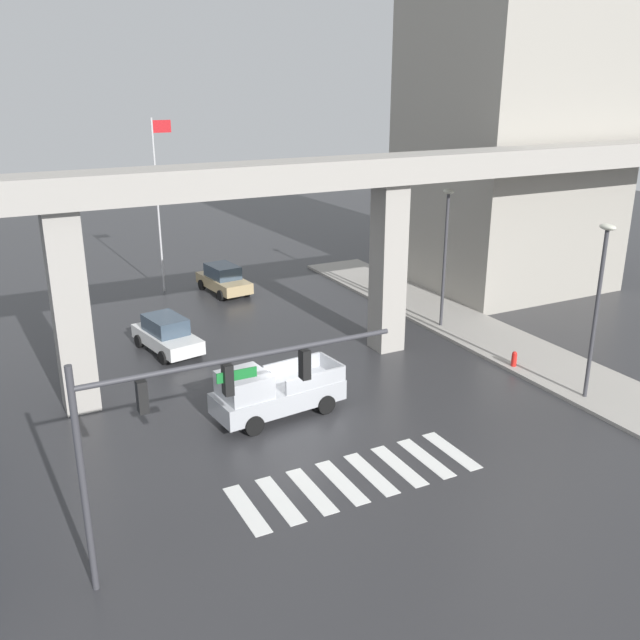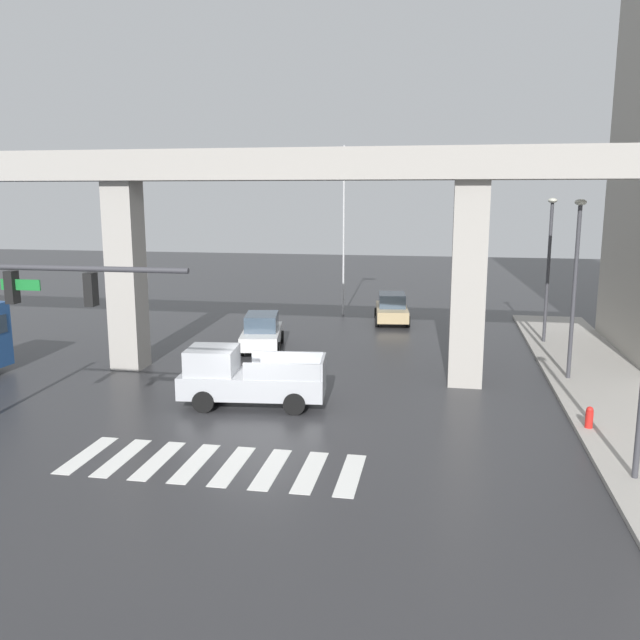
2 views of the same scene
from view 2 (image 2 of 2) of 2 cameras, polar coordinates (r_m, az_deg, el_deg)
ground_plane at (r=23.48m, az=-5.18°, el=-7.74°), size 120.00×120.00×0.00m
crosswalk_stripes at (r=19.20m, az=-9.10°, el=-12.14°), size 8.25×2.80×0.01m
elevated_overpass at (r=26.80m, az=-2.73°, el=11.65°), size 57.79×2.14×9.16m
sidewalk_east at (r=25.35m, az=24.63°, el=-7.12°), size 4.00×36.00×0.15m
pickup_truck at (r=23.86m, az=-6.49°, el=-4.98°), size 5.27×2.49×2.08m
sedan_tan at (r=39.08m, az=6.17°, el=1.01°), size 2.34×4.48×1.72m
sedan_white at (r=32.35m, az=-5.02°, el=-1.01°), size 2.53×4.55×1.72m
street_lamp_mid_block at (r=27.85m, az=21.09°, el=4.12°), size 0.44×0.70×7.24m
street_lamp_far_north at (r=34.57m, az=19.06°, el=5.41°), size 0.44×0.70×7.24m
fire_hydrant at (r=22.87m, az=22.08°, el=-7.89°), size 0.24×0.24×0.85m
flagpole at (r=40.82m, az=2.18°, el=8.66°), size 1.16×0.12×10.28m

